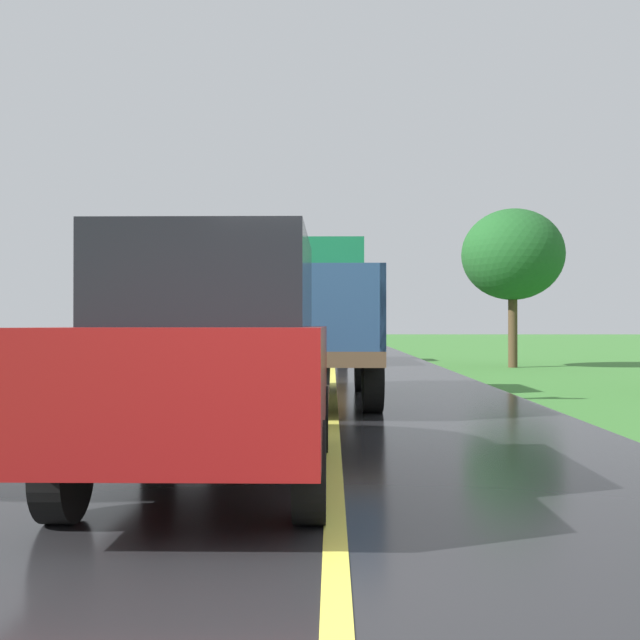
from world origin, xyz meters
TOP-DOWN VIEW (x-y plane):
  - banana_truck_near at (-0.50, 10.53)m, footprint 2.38×5.82m
  - banana_truck_far at (-0.73, 22.77)m, footprint 2.38×5.81m
  - roadside_tree_mid_right at (5.57, 20.36)m, footprint 3.13×3.13m
  - following_car at (-0.93, 3.43)m, footprint 1.74×4.10m

SIDE VIEW (x-z plane):
  - following_car at x=-0.93m, z-range 0.11..2.03m
  - banana_truck_far at x=-0.73m, z-range 0.06..2.86m
  - banana_truck_near at x=-0.50m, z-range 0.08..2.88m
  - roadside_tree_mid_right at x=5.57m, z-range 1.03..5.93m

